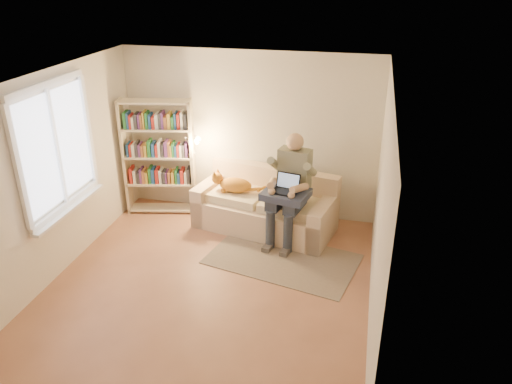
% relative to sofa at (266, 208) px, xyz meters
% --- Properties ---
extents(floor, '(4.50, 4.50, 0.00)m').
position_rel_sofa_xyz_m(floor, '(-0.38, -1.74, -0.32)').
color(floor, '#955D43').
rests_on(floor, ground).
extents(ceiling, '(4.00, 4.50, 0.02)m').
position_rel_sofa_xyz_m(ceiling, '(-0.38, -1.74, 2.28)').
color(ceiling, white).
rests_on(ceiling, wall_back).
extents(wall_left, '(0.02, 4.50, 2.60)m').
position_rel_sofa_xyz_m(wall_left, '(-2.38, -1.74, 0.98)').
color(wall_left, silver).
rests_on(wall_left, floor).
extents(wall_right, '(0.02, 4.50, 2.60)m').
position_rel_sofa_xyz_m(wall_right, '(1.62, -1.74, 0.98)').
color(wall_right, silver).
rests_on(wall_right, floor).
extents(wall_back, '(4.00, 0.02, 2.60)m').
position_rel_sofa_xyz_m(wall_back, '(-0.38, 0.51, 0.98)').
color(wall_back, silver).
rests_on(wall_back, floor).
extents(wall_front, '(4.00, 0.02, 2.60)m').
position_rel_sofa_xyz_m(wall_front, '(-0.38, -3.99, 0.98)').
color(wall_front, silver).
rests_on(wall_front, floor).
extents(window, '(0.12, 1.52, 1.69)m').
position_rel_sofa_xyz_m(window, '(-2.32, -1.54, 1.05)').
color(window, white).
rests_on(window, wall_left).
extents(sofa, '(2.23, 1.35, 0.88)m').
position_rel_sofa_xyz_m(sofa, '(0.00, 0.00, 0.00)').
color(sofa, beige).
rests_on(sofa, floor).
extents(person, '(0.58, 0.79, 1.59)m').
position_rel_sofa_xyz_m(person, '(0.41, -0.25, 0.56)').
color(person, gray).
rests_on(person, sofa).
extents(cat, '(0.77, 0.36, 0.28)m').
position_rel_sofa_xyz_m(cat, '(-0.52, -0.03, 0.36)').
color(cat, orange).
rests_on(cat, sofa).
extents(blanket, '(0.72, 0.63, 0.10)m').
position_rel_sofa_xyz_m(blanket, '(0.43, -0.43, 0.45)').
color(blanket, '#2C344D').
rests_on(blanket, person).
extents(laptop, '(0.40, 0.35, 0.30)m').
position_rel_sofa_xyz_m(laptop, '(0.43, -0.41, 0.57)').
color(laptop, black).
rests_on(laptop, blanket).
extents(bookshelf, '(1.28, 0.51, 1.87)m').
position_rel_sofa_xyz_m(bookshelf, '(-1.76, 0.16, 0.71)').
color(bookshelf, beige).
rests_on(bookshelf, floor).
extents(rug, '(2.20, 1.58, 0.01)m').
position_rel_sofa_xyz_m(rug, '(0.43, -0.87, -0.32)').
color(rug, gray).
rests_on(rug, floor).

